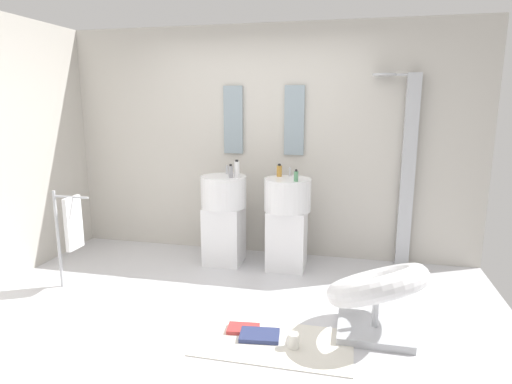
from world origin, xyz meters
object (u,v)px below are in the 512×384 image
object	(u,v)px
soap_bottle_white	(237,169)
soap_bottle_green	(296,176)
towel_rack	(71,225)
coffee_mug	(293,340)
magazine_navy	(260,335)
soap_bottle_amber	(279,171)
shower_column	(407,168)
lounge_chair	(376,291)
magazine_red	(243,329)
pedestal_sink_left	(224,216)
soap_bottle_grey	(231,172)
pedestal_sink_right	(287,219)

from	to	relation	value
soap_bottle_white	soap_bottle_green	size ratio (longest dim) A/B	1.55
towel_rack	coffee_mug	xyz separation A→B (m)	(2.19, -0.57, -0.56)
magazine_navy	soap_bottle_amber	world-z (taller)	soap_bottle_amber
shower_column	towel_rack	distance (m)	3.41
towel_rack	magazine_navy	size ratio (longest dim) A/B	3.20
soap_bottle_white	coffee_mug	bearing A→B (deg)	-61.05
lounge_chair	soap_bottle_white	xyz separation A→B (m)	(-1.41, 1.14, 0.72)
towel_rack	soap_bottle_green	bearing A→B (deg)	22.50
magazine_red	magazine_navy	xyz separation A→B (m)	(0.15, -0.07, 0.00)
soap_bottle_green	pedestal_sink_left	bearing A→B (deg)	169.64
soap_bottle_white	soap_bottle_amber	xyz separation A→B (m)	(0.42, 0.17, -0.03)
towel_rack	magazine_navy	distance (m)	2.07
soap_bottle_amber	magazine_navy	bearing A→B (deg)	-85.19
towel_rack	soap_bottle_amber	world-z (taller)	soap_bottle_amber
magazine_red	pedestal_sink_left	bearing A→B (deg)	106.15
soap_bottle_amber	soap_bottle_white	bearing A→B (deg)	-158.18
pedestal_sink_left	coffee_mug	size ratio (longest dim) A/B	9.87
magazine_navy	lounge_chair	bearing A→B (deg)	11.06
soap_bottle_grey	lounge_chair	bearing A→B (deg)	-37.19
pedestal_sink_right	towel_rack	world-z (taller)	pedestal_sink_right
lounge_chair	soap_bottle_green	bearing A→B (deg)	126.18
shower_column	magazine_navy	xyz separation A→B (m)	(-1.19, -1.84, -1.05)
coffee_mug	lounge_chair	bearing A→B (deg)	31.29
pedestal_sink_left	pedestal_sink_right	world-z (taller)	same
pedestal_sink_left	soap_bottle_green	world-z (taller)	soap_bottle_green
coffee_mug	magazine_navy	bearing A→B (deg)	163.58
pedestal_sink_right	soap_bottle_green	bearing A→B (deg)	-54.51
pedestal_sink_left	soap_bottle_amber	world-z (taller)	soap_bottle_amber
soap_bottle_green	soap_bottle_amber	distance (m)	0.34
pedestal_sink_left	shower_column	xyz separation A→B (m)	(1.91, 0.37, 0.54)
shower_column	lounge_chair	world-z (taller)	shower_column
pedestal_sink_left	soap_bottle_grey	world-z (taller)	soap_bottle_grey
magazine_navy	coffee_mug	bearing A→B (deg)	-23.22
magazine_navy	towel_rack	bearing A→B (deg)	158.74
pedestal_sink_left	magazine_red	world-z (taller)	pedestal_sink_left
magazine_navy	soap_bottle_amber	size ratio (longest dim) A/B	2.19
soap_bottle_grey	soap_bottle_amber	world-z (taller)	soap_bottle_grey
towel_rack	magazine_red	distance (m)	1.92
pedestal_sink_left	towel_rack	size ratio (longest dim) A/B	1.13
soap_bottle_white	soap_bottle_grey	size ratio (longest dim) A/B	1.31
pedestal_sink_left	soap_bottle_white	size ratio (longest dim) A/B	5.69
lounge_chair	soap_bottle_grey	size ratio (longest dim) A/B	7.61
coffee_mug	soap_bottle_green	size ratio (longest dim) A/B	0.89
pedestal_sink_left	soap_bottle_green	size ratio (longest dim) A/B	8.79
soap_bottle_white	lounge_chair	bearing A→B (deg)	-39.03
pedestal_sink_right	towel_rack	distance (m)	2.13
lounge_chair	towel_rack	distance (m)	2.79
soap_bottle_white	soap_bottle_amber	bearing A→B (deg)	21.82
lounge_chair	soap_bottle_green	distance (m)	1.47
pedestal_sink_right	magazine_navy	xyz separation A→B (m)	(0.02, -1.47, -0.51)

